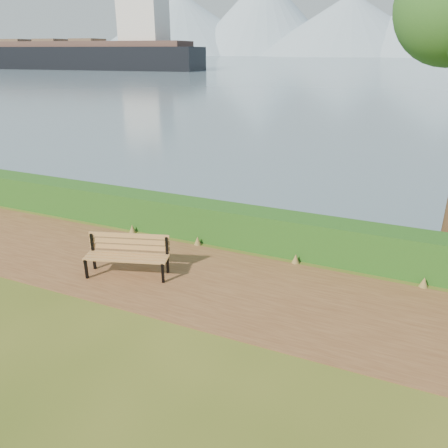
% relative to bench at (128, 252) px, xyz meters
% --- Properties ---
extents(ground, '(140.00, 140.00, 0.00)m').
position_rel_bench_xyz_m(ground, '(1.83, 0.05, -0.55)').
color(ground, '#3B4F16').
rests_on(ground, ground).
extents(path, '(40.00, 3.40, 0.01)m').
position_rel_bench_xyz_m(path, '(1.83, 0.35, -0.55)').
color(path, brown).
rests_on(path, ground).
extents(hedge, '(32.00, 0.85, 1.00)m').
position_rel_bench_xyz_m(hedge, '(1.83, 2.65, -0.05)').
color(hedge, '#194814').
rests_on(hedge, ground).
extents(water, '(700.00, 510.00, 0.00)m').
position_rel_bench_xyz_m(water, '(1.83, 260.05, -0.55)').
color(water, slate).
rests_on(water, ground).
extents(mountains, '(585.00, 190.00, 70.00)m').
position_rel_bench_xyz_m(mountains, '(-7.35, 406.10, 27.14)').
color(mountains, '#829BAE').
rests_on(mountains, ground).
extents(bench, '(1.99, 1.10, 0.96)m').
position_rel_bench_xyz_m(bench, '(0.00, 0.00, 0.00)').
color(bench, black).
rests_on(bench, ground).
extents(cargo_ship, '(78.97, 21.54, 23.70)m').
position_rel_bench_xyz_m(cargo_ship, '(-82.34, 90.62, 2.98)').
color(cargo_ship, black).
rests_on(cargo_ship, ground).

